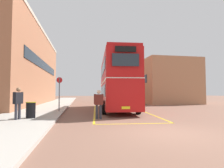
{
  "coord_description": "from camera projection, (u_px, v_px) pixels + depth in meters",
  "views": [
    {
      "loc": [
        -3.25,
        -6.49,
        1.55
      ],
      "look_at": [
        -0.17,
        10.85,
        2.42
      ],
      "focal_mm": 28.47,
      "sensor_mm": 36.0,
      "label": 1
    }
  ],
  "objects": [
    {
      "name": "brick_building_left",
      "position": [
        24.0,
        68.0,
        23.4
      ],
      "size": [
        5.14,
        23.07,
        9.75
      ],
      "color": "#9E6647",
      "rests_on": "ground"
    },
    {
      "name": "double_decker_bus",
      "position": [
        116.0,
        82.0,
        16.13
      ],
      "size": [
        3.41,
        10.52,
        4.75
      ],
      "color": "black",
      "rests_on": "ground"
    },
    {
      "name": "pedestrian_boarding",
      "position": [
        99.0,
        102.0,
        10.55
      ],
      "size": [
        0.58,
        0.26,
        1.72
      ],
      "color": "#2D2D38",
      "rests_on": "ground"
    },
    {
      "name": "depot_building_right",
      "position": [
        156.0,
        83.0,
        29.88
      ],
      "size": [
        7.49,
        14.81,
        6.29
      ],
      "color": "#AD7A56",
      "rests_on": "ground"
    },
    {
      "name": "litter_bin",
      "position": [
        31.0,
        110.0,
        9.96
      ],
      "size": [
        0.53,
        0.53,
        0.89
      ],
      "color": "black",
      "rests_on": "sidewalk_left"
    },
    {
      "name": "sidewalk_left",
      "position": [
        54.0,
        105.0,
        22.26
      ],
      "size": [
        4.0,
        57.6,
        0.14
      ],
      "primitive_type": "cube",
      "color": "#A39E93",
      "rests_on": "ground"
    },
    {
      "name": "bay_marking_yellow",
      "position": [
        120.0,
        112.0,
        14.11
      ],
      "size": [
        5.19,
        12.7,
        0.01
      ],
      "color": "gold",
      "rests_on": "ground"
    },
    {
      "name": "single_deck_bus",
      "position": [
        118.0,
        92.0,
        34.09
      ],
      "size": [
        3.25,
        8.31,
        3.02
      ],
      "color": "black",
      "rests_on": "ground"
    },
    {
      "name": "bus_stop_sign",
      "position": [
        59.0,
        91.0,
        13.64
      ],
      "size": [
        0.44,
        0.1,
        2.61
      ],
      "color": "#4C4C51",
      "rests_on": "sidewalk_left"
    },
    {
      "name": "ground_plane",
      "position": [
        108.0,
        106.0,
        21.04
      ],
      "size": [
        135.6,
        135.6,
        0.0
      ],
      "primitive_type": "plane",
      "color": "brown"
    },
    {
      "name": "pedestrian_waiting_near",
      "position": [
        18.0,
        101.0,
        9.41
      ],
      "size": [
        0.43,
        0.53,
        1.69
      ],
      "color": "#2D2D38",
      "rests_on": "sidewalk_left"
    }
  ]
}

